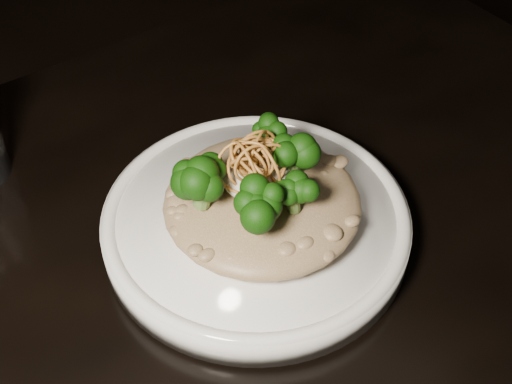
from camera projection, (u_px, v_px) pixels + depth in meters
table at (205, 382)px, 0.62m from camera, size 1.10×0.80×0.75m
plate at (256, 225)px, 0.63m from camera, size 0.27×0.27×0.03m
risotto at (262, 202)px, 0.60m from camera, size 0.17×0.17×0.04m
broccoli at (253, 169)px, 0.57m from camera, size 0.12×0.12×0.04m
cheese at (256, 176)px, 0.58m from camera, size 0.06×0.06×0.02m
shallots at (254, 156)px, 0.56m from camera, size 0.05×0.05×0.03m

